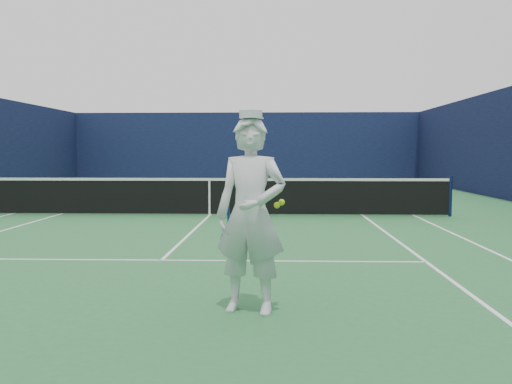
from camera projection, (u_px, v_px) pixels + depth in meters
ground at (210, 215)px, 15.32m from camera, size 80.00×80.00×0.00m
court_markings at (210, 215)px, 15.32m from camera, size 11.03×23.83×0.01m
windscreen_fence at (209, 141)px, 15.18m from camera, size 20.12×36.12×4.00m
tennis_net at (209, 195)px, 15.28m from camera, size 12.88×0.09×1.07m
tennis_player at (251, 215)px, 6.00m from camera, size 0.85×0.67×2.13m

